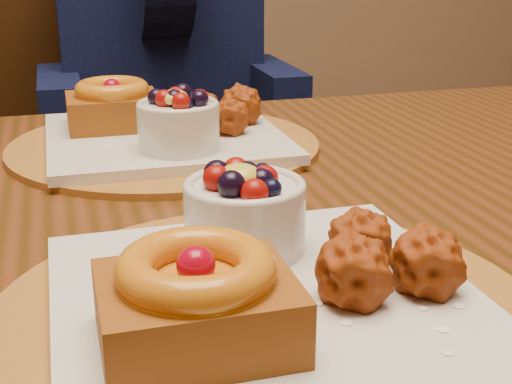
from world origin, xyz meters
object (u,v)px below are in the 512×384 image
dining_table (203,282)px  chair_far (71,167)px  place_setting_near (261,284)px  place_setting_far (162,129)px  diner (158,20)px

dining_table → chair_far: (-0.11, 0.90, -0.15)m
dining_table → place_setting_near: (-0.00, -0.21, 0.10)m
place_setting_far → chair_far: chair_far is taller
place_setting_near → chair_far: (-0.10, 1.12, -0.25)m
chair_far → place_setting_near: bearing=-86.1°
place_setting_far → chair_far: 0.74m
dining_table → diner: size_ratio=2.02×
place_setting_near → place_setting_far: 0.43m
place_setting_far → dining_table: bearing=-89.2°
place_setting_far → diner: size_ratio=0.48×
place_setting_far → diner: 0.64m
place_setting_far → chair_far: size_ratio=0.40×
place_setting_near → diner: size_ratio=0.48×
chair_far → diner: (0.19, -0.06, 0.31)m
dining_table → place_setting_far: 0.24m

